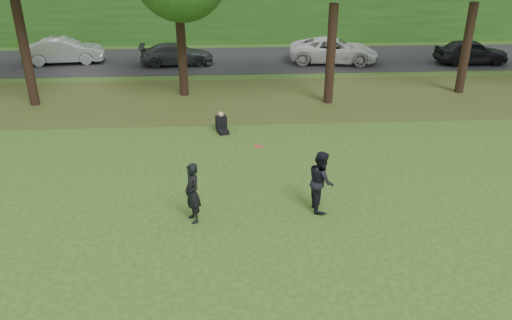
{
  "coord_description": "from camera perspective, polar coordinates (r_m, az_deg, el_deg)",
  "views": [
    {
      "loc": [
        -0.84,
        -10.45,
        7.71
      ],
      "look_at": [
        -0.03,
        3.19,
        1.3
      ],
      "focal_mm": 35.0,
      "sensor_mm": 36.0,
      "label": 1
    }
  ],
  "objects": [
    {
      "name": "ground",
      "position": [
        13.01,
        0.97,
        -11.2
      ],
      "size": [
        120.0,
        120.0,
        0.0
      ],
      "primitive_type": "plane",
      "color": "#264615",
      "rests_on": "ground"
    },
    {
      "name": "street",
      "position": [
        32.39,
        -1.88,
        11.38
      ],
      "size": [
        70.0,
        7.0,
        0.02
      ],
      "primitive_type": "cube",
      "color": "black",
      "rests_on": "ground"
    },
    {
      "name": "player_left",
      "position": [
        14.19,
        -7.28,
        -3.77
      ],
      "size": [
        0.67,
        0.78,
        1.8
      ],
      "primitive_type": "imported",
      "rotation": [
        0.0,
        0.0,
        -1.13
      ],
      "color": "black",
      "rests_on": "ground"
    },
    {
      "name": "seated_person",
      "position": [
        20.66,
        -3.94,
        4.1
      ],
      "size": [
        0.58,
        0.81,
        0.83
      ],
      "rotation": [
        0.0,
        0.0,
        0.25
      ],
      "color": "black",
      "rests_on": "ground"
    },
    {
      "name": "far_hedge",
      "position": [
        37.82,
        -2.22,
        17.22
      ],
      "size": [
        70.0,
        3.0,
        5.0
      ],
      "primitive_type": "cube",
      "color": "#1E4714",
      "rests_on": "ground"
    },
    {
      "name": "frisbee",
      "position": [
        14.0,
        0.3,
        1.61
      ],
      "size": [
        0.36,
        0.34,
        0.15
      ],
      "color": "#FB154A",
      "rests_on": "ground"
    },
    {
      "name": "player_right",
      "position": [
        14.79,
        7.45,
        -2.38
      ],
      "size": [
        0.75,
        0.94,
        1.86
      ],
      "primitive_type": "imported",
      "rotation": [
        0.0,
        0.0,
        1.62
      ],
      "color": "black",
      "rests_on": "ground"
    },
    {
      "name": "leaf_litter",
      "position": [
        24.7,
        -1.31,
        6.96
      ],
      "size": [
        60.0,
        7.0,
        0.01
      ],
      "primitive_type": "cube",
      "color": "#3E3316",
      "rests_on": "ground"
    },
    {
      "name": "parked_cars",
      "position": [
        31.17,
        -2.36,
        12.21
      ],
      "size": [
        35.61,
        3.54,
        1.54
      ],
      "color": "black",
      "rests_on": "street"
    }
  ]
}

